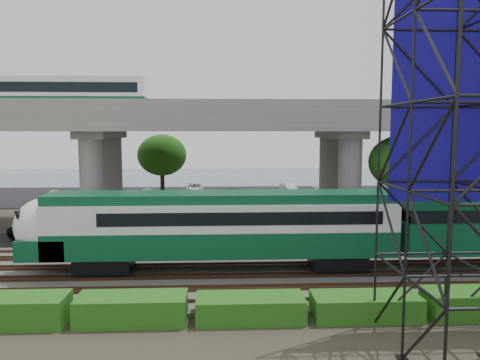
{
  "coord_description": "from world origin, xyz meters",
  "views": [
    {
      "loc": [
        -0.34,
        -23.52,
        8.06
      ],
      "look_at": [
        1.05,
        6.0,
        4.93
      ],
      "focal_mm": 35.0,
      "sensor_mm": 36.0,
      "label": 1
    }
  ],
  "objects": [
    {
      "name": "ground",
      "position": [
        0.0,
        0.0,
        0.0
      ],
      "size": [
        140.0,
        140.0,
        0.0
      ],
      "primitive_type": "plane",
      "color": "#474233",
      "rests_on": "ground"
    },
    {
      "name": "ballast_bed",
      "position": [
        0.0,
        2.0,
        0.1
      ],
      "size": [
        90.0,
        12.0,
        0.2
      ],
      "primitive_type": "cube",
      "color": "slate",
      "rests_on": "ground"
    },
    {
      "name": "service_road",
      "position": [
        0.0,
        10.5,
        0.04
      ],
      "size": [
        90.0,
        5.0,
        0.08
      ],
      "primitive_type": "cube",
      "color": "black",
      "rests_on": "ground"
    },
    {
      "name": "parking_lot",
      "position": [
        0.0,
        34.0,
        0.04
      ],
      "size": [
        90.0,
        18.0,
        0.08
      ],
      "primitive_type": "cube",
      "color": "black",
      "rests_on": "ground"
    },
    {
      "name": "harbor_water",
      "position": [
        0.0,
        56.0,
        0.01
      ],
      "size": [
        140.0,
        40.0,
        0.03
      ],
      "primitive_type": "cube",
      "color": "#415E6B",
      "rests_on": "ground"
    },
    {
      "name": "rail_tracks",
      "position": [
        0.0,
        2.0,
        0.28
      ],
      "size": [
        90.0,
        9.52,
        0.16
      ],
      "color": "#472D1E",
      "rests_on": "ballast_bed"
    },
    {
      "name": "commuter_train",
      "position": [
        2.0,
        2.0,
        2.88
      ],
      "size": [
        29.3,
        3.06,
        4.3
      ],
      "color": "black",
      "rests_on": "rail_tracks"
    },
    {
      "name": "overpass",
      "position": [
        -0.9,
        16.0,
        8.21
      ],
      "size": [
        80.0,
        12.0,
        12.4
      ],
      "color": "#9E9B93",
      "rests_on": "ground"
    },
    {
      "name": "hedge_strip",
      "position": [
        1.01,
        -4.3,
        0.56
      ],
      "size": [
        34.6,
        1.8,
        1.2
      ],
      "color": "#1E5F15",
      "rests_on": "ground"
    },
    {
      "name": "trees",
      "position": [
        -4.67,
        16.17,
        5.57
      ],
      "size": [
        40.94,
        16.94,
        7.69
      ],
      "color": "#382314",
      "rests_on": "ground"
    },
    {
      "name": "suv",
      "position": [
        -13.21,
        11.41,
        0.79
      ],
      "size": [
        5.09,
        2.37,
        1.41
      ],
      "primitive_type": "imported",
      "rotation": [
        0.0,
        0.0,
        1.58
      ],
      "color": "black",
      "rests_on": "service_road"
    },
    {
      "name": "parked_cars",
      "position": [
        1.34,
        33.84,
        0.7
      ],
      "size": [
        37.91,
        9.65,
        1.31
      ],
      "color": "silver",
      "rests_on": "parking_lot"
    }
  ]
}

